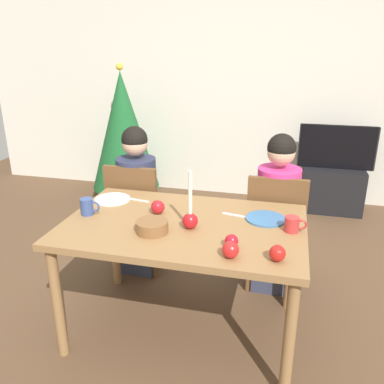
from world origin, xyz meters
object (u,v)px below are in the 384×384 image
object	(u,v)px
mug_left	(88,207)
apple_by_right_mug	(277,253)
plate_left	(112,199)
bowl_walnuts	(152,227)
apple_by_left_plate	(231,250)
tv	(337,147)
plate_right	(265,219)
apple_far_edge	(232,241)
person_right_child	(276,216)
candle_centerpiece	(190,217)
chair_right	(275,226)
apple_near_candle	(158,207)
tv_stand	(332,189)
christmas_tree	(123,131)
dining_table	(184,236)
person_left_child	(138,203)
chair_left	(137,212)
mug_right	(292,224)

from	to	relation	value
mug_left	apple_by_right_mug	size ratio (longest dim) A/B	1.53
plate_left	bowl_walnuts	xyz separation A→B (m)	(0.42, -0.39, 0.03)
apple_by_left_plate	tv	bearing A→B (deg)	74.49
tv	apple_by_left_plate	xyz separation A→B (m)	(-0.73, -2.64, 0.08)
plate_right	apple_far_edge	distance (m)	0.42
plate_left	person_right_child	bearing A→B (deg)	20.67
candle_centerpiece	bowl_walnuts	world-z (taller)	candle_centerpiece
chair_right	person_right_child	bearing A→B (deg)	90.00
chair_right	apple_far_edge	distance (m)	0.90
apple_near_candle	apple_by_right_mug	size ratio (longest dim) A/B	1.06
chair_right	tv	bearing A→B (deg)	72.23
apple_near_candle	chair_right	bearing A→B (deg)	36.11
candle_centerpiece	chair_right	bearing A→B (deg)	55.48
person_right_child	apple_near_candle	xyz separation A→B (m)	(-0.70, -0.55, 0.22)
tv_stand	christmas_tree	xyz separation A→B (m)	(-2.34, -0.17, 0.56)
dining_table	apple_near_candle	bearing A→B (deg)	153.77
person_right_child	apple_by_right_mug	world-z (taller)	person_right_child
chair_right	plate_left	world-z (taller)	chair_right
plate_left	bowl_walnuts	world-z (taller)	bowl_walnuts
mug_left	bowl_walnuts	world-z (taller)	mug_left
chair_right	person_left_child	distance (m)	1.06
person_left_child	plate_left	world-z (taller)	person_left_child
person_left_child	christmas_tree	bearing A→B (deg)	116.38
chair_left	plate_left	size ratio (longest dim) A/B	3.84
dining_table	apple_near_candle	distance (m)	0.25
tv_stand	apple_near_candle	bearing A→B (deg)	-119.48
christmas_tree	mug_left	size ratio (longest dim) A/B	12.45
chair_left	mug_left	world-z (taller)	chair_left
person_right_child	plate_right	world-z (taller)	person_right_child
plate_right	apple_by_right_mug	bearing A→B (deg)	-79.49
dining_table	plate_right	world-z (taller)	plate_right
person_right_child	mug_right	world-z (taller)	person_right_child
mug_right	bowl_walnuts	world-z (taller)	mug_right
apple_far_edge	tv	bearing A→B (deg)	73.66
mug_right	apple_near_candle	bearing A→B (deg)	175.87
plate_right	tv_stand	bearing A→B (deg)	74.44
tv_stand	plate_left	distance (m)	2.67
person_left_child	tv_stand	distance (m)	2.33
person_left_child	apple_by_left_plate	bearing A→B (deg)	-48.31
tv	person_right_child	bearing A→B (deg)	-108.09
apple_by_right_mug	apple_far_edge	xyz separation A→B (m)	(-0.23, 0.08, -0.00)
mug_right	apple_near_candle	distance (m)	0.81
bowl_walnuts	candle_centerpiece	bearing A→B (deg)	26.94
chair_left	bowl_walnuts	size ratio (longest dim) A/B	5.00
person_left_child	plate_right	xyz separation A→B (m)	(1.00, -0.48, 0.19)
chair_right	tv	world-z (taller)	tv
apple_near_candle	tv_stand	bearing A→B (deg)	60.52
tv_stand	bowl_walnuts	distance (m)	2.79
tv	candle_centerpiece	distance (m)	2.57
apple_by_left_plate	apple_far_edge	distance (m)	0.11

